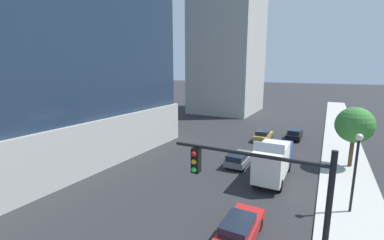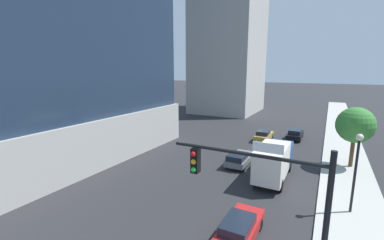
{
  "view_description": "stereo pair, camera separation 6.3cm",
  "coord_description": "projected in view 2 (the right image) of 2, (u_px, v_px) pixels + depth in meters",
  "views": [
    {
      "loc": [
        5.56,
        -5.06,
        9.39
      ],
      "look_at": [
        -1.82,
        8.68,
        6.33
      ],
      "focal_mm": 23.86,
      "sensor_mm": 36.0,
      "label": 1
    },
    {
      "loc": [
        5.62,
        -5.03,
        9.39
      ],
      "look_at": [
        -1.82,
        8.68,
        6.33
      ],
      "focal_mm": 23.86,
      "sensor_mm": 36.0,
      "label": 2
    }
  ],
  "objects": [
    {
      "name": "traffic_light_pole",
      "position": [
        265.0,
        197.0,
        9.42
      ],
      "size": [
        5.99,
        0.48,
        6.73
      ],
      "color": "black",
      "rests_on": "sidewalk"
    },
    {
      "name": "car_red",
      "position": [
        239.0,
        230.0,
        14.06
      ],
      "size": [
        1.76,
        4.74,
        1.46
      ],
      "color": "red",
      "rests_on": "ground"
    },
    {
      "name": "car_gold",
      "position": [
        264.0,
        135.0,
        34.46
      ],
      "size": [
        1.8,
        4.3,
        1.45
      ],
      "color": "#AD8938",
      "rests_on": "ground"
    },
    {
      "name": "box_truck",
      "position": [
        274.0,
        160.0,
        21.96
      ],
      "size": [
        2.25,
        6.82,
        3.2
      ],
      "color": "#1E4799",
      "rests_on": "ground"
    },
    {
      "name": "sidewalk",
      "position": [
        347.0,
        178.0,
        22.44
      ],
      "size": [
        4.27,
        120.0,
        0.15
      ],
      "primitive_type": "cube",
      "color": "#B2AFA8",
      "rests_on": "ground"
    },
    {
      "name": "car_gray",
      "position": [
        239.0,
        159.0,
        25.48
      ],
      "size": [
        1.88,
        4.39,
        1.4
      ],
      "color": "slate",
      "rests_on": "ground"
    },
    {
      "name": "street_lamp",
      "position": [
        357.0,
        161.0,
        16.26
      ],
      "size": [
        0.44,
        0.44,
        5.33
      ],
      "color": "black",
      "rests_on": "sidewalk"
    },
    {
      "name": "street_tree",
      "position": [
        355.0,
        125.0,
        24.16
      ],
      "size": [
        3.4,
        3.4,
        5.84
      ],
      "color": "brown",
      "rests_on": "sidewalk"
    },
    {
      "name": "car_black",
      "position": [
        295.0,
        134.0,
        35.23
      ],
      "size": [
        1.81,
        4.53,
        1.43
      ],
      "color": "black",
      "rests_on": "ground"
    },
    {
      "name": "construction_building",
      "position": [
        229.0,
        35.0,
        56.13
      ],
      "size": [
        17.05,
        21.78,
        37.73
      ],
      "color": "#B2AFA8",
      "rests_on": "ground"
    }
  ]
}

